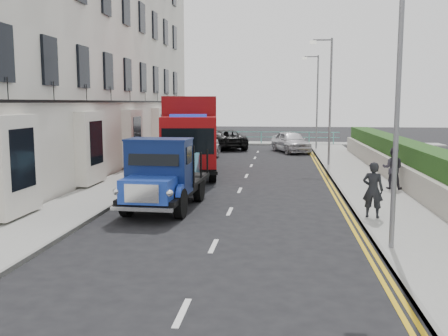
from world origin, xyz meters
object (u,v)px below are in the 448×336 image
at_px(lamp_mid, 328,94).
at_px(red_lorry, 190,133).
at_px(lamp_far, 316,96).
at_px(pedestrian_east_near, 373,190).
at_px(parked_car_front, 171,169).
at_px(bedford_lorry, 161,179).
at_px(lamp_near, 393,83).

bearing_deg(lamp_mid, red_lorry, -154.53).
relative_size(lamp_far, pedestrian_east_near, 4.14).
bearing_deg(lamp_far, red_lorry, -117.85).
relative_size(parked_car_front, pedestrian_east_near, 2.38).
relative_size(bedford_lorry, pedestrian_east_near, 3.03).
relative_size(lamp_far, red_lorry, 0.92).
bearing_deg(pedestrian_east_near, lamp_mid, -71.02).
bearing_deg(lamp_far, lamp_near, -90.00).
relative_size(lamp_near, parked_car_front, 1.74).
height_order(lamp_near, bedford_lorry, lamp_near).
height_order(parked_car_front, pedestrian_east_near, pedestrian_east_near).
bearing_deg(bedford_lorry, parked_car_front, 101.60).
bearing_deg(bedford_lorry, lamp_far, 76.64).
distance_m(lamp_near, pedestrian_east_near, 4.38).
bearing_deg(lamp_far, pedestrian_east_near, -89.44).
bearing_deg(pedestrian_east_near, parked_car_front, -20.13).
distance_m(lamp_mid, pedestrian_east_near, 13.20).
relative_size(lamp_far, parked_car_front, 1.74).
bearing_deg(pedestrian_east_near, lamp_far, -71.46).
relative_size(lamp_mid, lamp_far, 1.00).
bearing_deg(lamp_mid, parked_car_front, -135.95).
bearing_deg(lamp_near, parked_car_front, 128.80).
distance_m(lamp_mid, red_lorry, 8.06).
xyz_separation_m(bedford_lorry, parked_car_front, (-0.82, 5.27, -0.41)).
height_order(lamp_mid, lamp_far, same).
xyz_separation_m(lamp_mid, red_lorry, (-7.06, -3.36, -1.95)).
bearing_deg(lamp_far, lamp_mid, -90.00).
bearing_deg(pedestrian_east_near, red_lorry, -34.49).
bearing_deg(lamp_near, pedestrian_east_near, 85.96).
distance_m(bedford_lorry, pedestrian_east_near, 6.66).
bearing_deg(red_lorry, lamp_near, -69.78).
xyz_separation_m(bedford_lorry, pedestrian_east_near, (6.63, -0.58, -0.13)).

